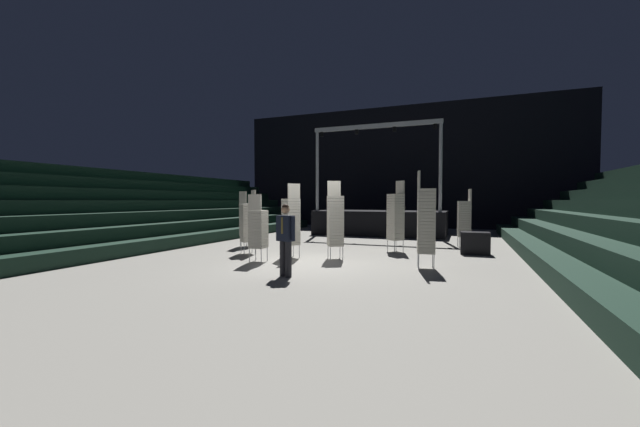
# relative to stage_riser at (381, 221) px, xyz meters

# --- Properties ---
(ground_plane) EXTENTS (22.00, 30.00, 0.10)m
(ground_plane) POSITION_rel_stage_riser_xyz_m (0.00, -9.42, -0.74)
(ground_plane) COLOR gray
(arena_end_wall) EXTENTS (22.00, 0.30, 8.00)m
(arena_end_wall) POSITION_rel_stage_riser_xyz_m (0.00, 5.58, 3.31)
(arena_end_wall) COLOR black
(arena_end_wall) RESTS_ON ground_plane
(bleacher_bank_left) EXTENTS (5.25, 24.00, 3.15)m
(bleacher_bank_left) POSITION_rel_stage_riser_xyz_m (-8.38, -8.42, 0.88)
(bleacher_bank_left) COLOR black
(bleacher_bank_left) RESTS_ON ground_plane
(stage_riser) EXTENTS (6.58, 3.26, 5.50)m
(stage_riser) POSITION_rel_stage_riser_xyz_m (0.00, 0.00, 0.00)
(stage_riser) COLOR black
(stage_riser) RESTS_ON ground_plane
(man_with_tie) EXTENTS (0.57, 0.34, 1.71)m
(man_with_tie) POSITION_rel_stage_riser_xyz_m (0.20, -11.38, 0.28)
(man_with_tie) COLOR black
(man_with_tie) RESTS_ON ground_plane
(chair_stack_front_left) EXTENTS (0.46, 0.46, 1.96)m
(chair_stack_front_left) POSITION_rel_stage_riser_xyz_m (-1.50, -9.79, 0.29)
(chair_stack_front_left) COLOR #B2B5BA
(chair_stack_front_left) RESTS_ON ground_plane
(chair_stack_front_right) EXTENTS (0.62, 0.62, 2.14)m
(chair_stack_front_right) POSITION_rel_stage_riser_xyz_m (-2.66, -8.49, 0.38)
(chair_stack_front_right) COLOR #B2B5BA
(chair_stack_front_right) RESTS_ON ground_plane
(chair_stack_mid_left) EXTENTS (0.51, 0.51, 2.22)m
(chair_stack_mid_left) POSITION_rel_stage_riser_xyz_m (4.09, -4.05, 0.42)
(chair_stack_mid_left) COLOR #B2B5BA
(chair_stack_mid_left) RESTS_ON ground_plane
(chair_stack_mid_right) EXTENTS (0.51, 0.51, 2.56)m
(chair_stack_mid_right) POSITION_rel_stage_riser_xyz_m (3.15, -9.09, 0.59)
(chair_stack_mid_right) COLOR #B2B5BA
(chair_stack_mid_right) RESTS_ON ground_plane
(chair_stack_mid_centre) EXTENTS (0.61, 0.61, 2.31)m
(chair_stack_mid_centre) POSITION_rel_stage_riser_xyz_m (-0.94, -8.76, 0.46)
(chair_stack_mid_centre) COLOR #B2B5BA
(chair_stack_mid_centre) RESTS_ON ground_plane
(chair_stack_rear_left) EXTENTS (0.56, 0.56, 2.14)m
(chair_stack_rear_left) POSITION_rel_stage_riser_xyz_m (-3.78, -6.84, 0.38)
(chair_stack_rear_left) COLOR #B2B5BA
(chair_stack_rear_left) RESTS_ON ground_plane
(chair_stack_rear_right) EXTENTS (0.62, 0.62, 2.48)m
(chair_stack_rear_right) POSITION_rel_stage_riser_xyz_m (1.86, -6.19, 0.55)
(chair_stack_rear_right) COLOR #B2B5BA
(chair_stack_rear_right) RESTS_ON ground_plane
(chair_stack_rear_centre) EXTENTS (0.61, 0.61, 2.39)m
(chair_stack_rear_centre) POSITION_rel_stage_riser_xyz_m (0.43, -8.49, 0.50)
(chair_stack_rear_centre) COLOR #B2B5BA
(chair_stack_rear_centre) RESTS_ON ground_plane
(equipment_road_case) EXTENTS (0.92, 0.63, 0.74)m
(equipment_road_case) POSITION_rel_stage_riser_xyz_m (4.43, -5.84, -0.32)
(equipment_road_case) COLOR black
(equipment_road_case) RESTS_ON ground_plane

